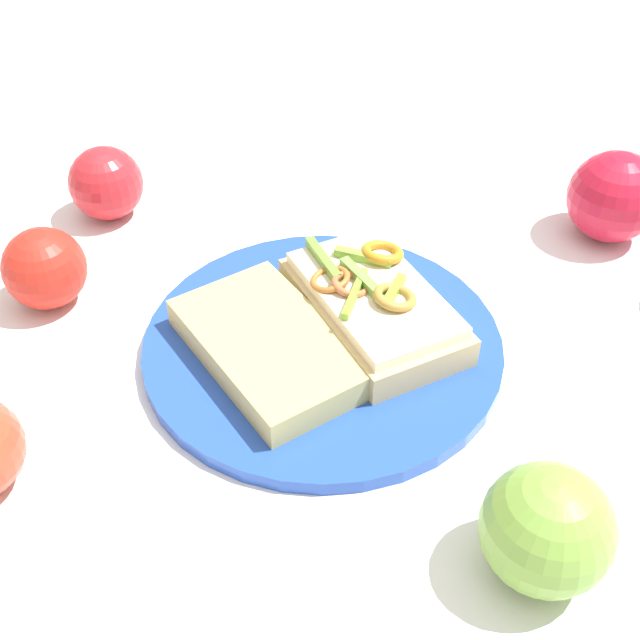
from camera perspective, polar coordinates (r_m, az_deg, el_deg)
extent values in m
plane|color=white|center=(0.64, 0.00, -2.15)|extent=(2.00, 2.00, 0.00)
cylinder|color=#254BB5|center=(0.64, 0.00, -1.76)|extent=(0.28, 0.28, 0.01)
cube|color=tan|center=(0.64, 3.58, 0.69)|extent=(0.15, 0.18, 0.02)
cube|color=beige|center=(0.63, 3.64, 1.88)|extent=(0.14, 0.17, 0.01)
torus|color=#B46C2F|center=(0.63, 0.54, 2.88)|extent=(0.04, 0.04, 0.01)
torus|color=#B7693C|center=(0.63, 1.99, 2.52)|extent=(0.03, 0.03, 0.01)
torus|color=#C4821F|center=(0.66, 4.23, 4.76)|extent=(0.05, 0.05, 0.02)
torus|color=#A98237|center=(0.62, 5.08, 1.61)|extent=(0.05, 0.05, 0.02)
cube|color=#7DB835|center=(0.62, 2.27, 1.88)|extent=(0.02, 0.06, 0.01)
cube|color=#7CA43C|center=(0.66, 2.87, 4.46)|extent=(0.05, 0.02, 0.01)
cube|color=#74A048|center=(0.63, 2.69, 3.03)|extent=(0.03, 0.05, 0.01)
cube|color=#84B232|center=(0.62, 5.03, 2.04)|extent=(0.02, 0.04, 0.01)
cube|color=#6D9F39|center=(0.65, 0.35, 4.31)|extent=(0.03, 0.05, 0.01)
cube|color=tan|center=(0.61, -3.75, -1.84)|extent=(0.17, 0.18, 0.02)
sphere|color=#78A940|center=(0.50, 15.42, -13.98)|extent=(0.09, 0.09, 0.08)
sphere|color=red|center=(0.79, 19.81, 8.15)|extent=(0.11, 0.11, 0.08)
sphere|color=red|center=(0.80, -14.95, 9.27)|extent=(0.10, 0.10, 0.07)
sphere|color=red|center=(0.71, -18.94, 3.46)|extent=(0.08, 0.08, 0.07)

